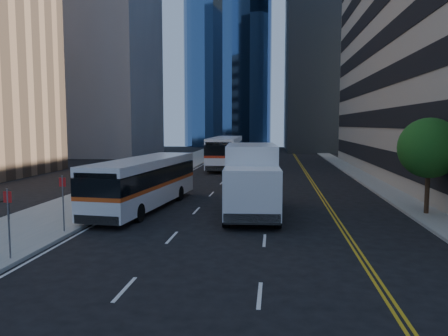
# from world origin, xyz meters

# --- Properties ---
(ground) EXTENTS (160.00, 160.00, 0.00)m
(ground) POSITION_xyz_m (0.00, 0.00, 0.00)
(ground) COLOR black
(ground) RESTS_ON ground
(sidewalk_west) EXTENTS (5.00, 90.00, 0.15)m
(sidewalk_west) POSITION_xyz_m (-10.50, 25.00, 0.07)
(sidewalk_west) COLOR gray
(sidewalk_west) RESTS_ON ground
(sidewalk_east) EXTENTS (2.00, 90.00, 0.15)m
(sidewalk_east) POSITION_xyz_m (9.00, 25.00, 0.07)
(sidewalk_east) COLOR gray
(sidewalk_east) RESTS_ON ground
(midrise_west) EXTENTS (18.00, 18.00, 35.00)m
(midrise_west) POSITION_xyz_m (-28.00, 52.00, 17.50)
(midrise_west) COLOR gray
(midrise_west) RESTS_ON ground
(street_tree) EXTENTS (3.20, 3.20, 5.10)m
(street_tree) POSITION_xyz_m (9.00, 8.00, 3.64)
(street_tree) COLOR #332114
(street_tree) RESTS_ON sidewalk_east
(bus_front) EXTENTS (3.64, 11.53, 2.92)m
(bus_front) POSITION_xyz_m (-6.60, 8.31, 1.60)
(bus_front) COLOR silver
(bus_front) RESTS_ON ground
(bus_rear) EXTENTS (3.13, 13.48, 3.47)m
(bus_rear) POSITION_xyz_m (-4.61, 32.64, 1.89)
(bus_rear) COLOR white
(bus_rear) RESTS_ON ground
(box_truck) EXTENTS (3.17, 8.01, 3.76)m
(box_truck) POSITION_xyz_m (-0.34, 7.31, 1.98)
(box_truck) COLOR silver
(box_truck) RESTS_ON ground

